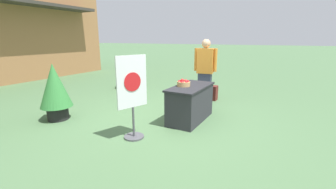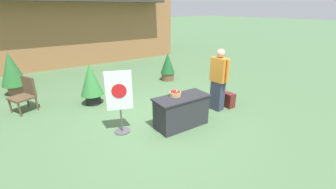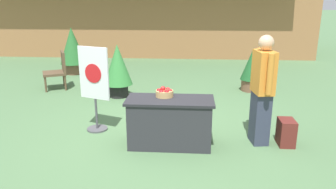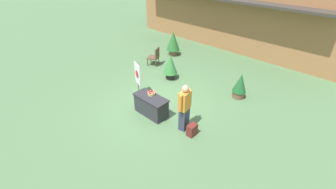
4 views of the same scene
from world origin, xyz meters
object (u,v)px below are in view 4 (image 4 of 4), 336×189
at_px(person_visitor, 185,108).
at_px(backpack, 192,130).
at_px(potted_plant_near_right, 240,85).
at_px(potted_plant_far_left, 170,65).
at_px(potted_plant_near_left, 173,42).
at_px(display_table, 151,105).
at_px(poster_board, 138,79).
at_px(patio_chair, 155,56).
at_px(apple_basket, 151,93).

height_order(person_visitor, backpack, person_visitor).
bearing_deg(backpack, potted_plant_near_right, 90.12).
height_order(backpack, potted_plant_far_left, potted_plant_far_left).
bearing_deg(potted_plant_near_left, potted_plant_far_left, -50.38).
relative_size(display_table, potted_plant_far_left, 1.09).
xyz_separation_m(backpack, potted_plant_near_right, (-0.01, 3.18, 0.36)).
bearing_deg(backpack, poster_board, 172.99).
relative_size(potted_plant_near_left, potted_plant_near_right, 1.30).
height_order(display_table, person_visitor, person_visitor).
height_order(poster_board, patio_chair, poster_board).
distance_m(poster_board, potted_plant_near_left, 4.75).
bearing_deg(backpack, patio_chair, 148.31).
relative_size(person_visitor, patio_chair, 1.81).
xyz_separation_m(poster_board, potted_plant_near_right, (3.16, 2.79, -0.24)).
bearing_deg(potted_plant_near_right, poster_board, -138.56).
distance_m(apple_basket, person_visitor, 1.52).
relative_size(backpack, poster_board, 0.28).
distance_m(display_table, backpack, 1.85).
distance_m(backpack, potted_plant_near_right, 3.20).
height_order(apple_basket, potted_plant_far_left, potted_plant_far_left).
height_order(person_visitor, potted_plant_near_right, person_visitor).
xyz_separation_m(poster_board, potted_plant_far_left, (-0.05, 2.05, -0.12)).
relative_size(display_table, patio_chair, 1.42).
distance_m(person_visitor, potted_plant_far_left, 3.68).
height_order(display_table, patio_chair, patio_chair).
bearing_deg(patio_chair, poster_board, 97.66).
height_order(apple_basket, potted_plant_near_right, potted_plant_near_right).
bearing_deg(person_visitor, potted_plant_near_left, -52.70).
distance_m(poster_board, potted_plant_near_right, 4.22).
bearing_deg(patio_chair, potted_plant_far_left, 135.14).
xyz_separation_m(person_visitor, backpack, (0.41, -0.07, -0.68)).
bearing_deg(backpack, potted_plant_near_left, 137.27).
bearing_deg(poster_board, display_table, 88.85).
distance_m(potted_plant_near_left, potted_plant_near_right, 5.34).
bearing_deg(potted_plant_near_left, poster_board, -65.80).
relative_size(poster_board, potted_plant_near_left, 1.05).
distance_m(backpack, patio_chair, 5.76).
relative_size(display_table, potted_plant_near_left, 0.96).
distance_m(display_table, potted_plant_near_right, 3.79).
bearing_deg(patio_chair, potted_plant_near_right, 156.23).
bearing_deg(poster_board, apple_basket, 92.49).
relative_size(potted_plant_far_left, potted_plant_near_left, 0.88).
bearing_deg(person_visitor, backpack, 163.01).
distance_m(apple_basket, potted_plant_near_right, 3.73).
bearing_deg(patio_chair, potted_plant_near_left, -108.24).
bearing_deg(potted_plant_near_right, patio_chair, -178.15).
xyz_separation_m(apple_basket, backpack, (1.93, 0.01, -0.62)).
height_order(display_table, backpack, display_table).
xyz_separation_m(apple_basket, patio_chair, (-2.96, 3.03, -0.32)).
xyz_separation_m(patio_chair, potted_plant_near_left, (-0.22, 1.70, 0.28)).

